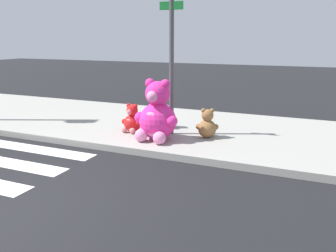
{
  "coord_description": "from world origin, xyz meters",
  "views": [
    {
      "loc": [
        4.15,
        -3.13,
        2.39
      ],
      "look_at": [
        1.26,
        3.6,
        0.55
      ],
      "focal_mm": 37.29,
      "sensor_mm": 36.0,
      "label": 1
    }
  ],
  "objects_px": {
    "plush_pink_large": "(157,116)",
    "plush_brown": "(207,126)",
    "plush_red": "(132,121)",
    "sign_pole": "(172,63)",
    "plush_lavender": "(168,119)"
  },
  "relations": [
    {
      "from": "sign_pole",
      "to": "plush_brown",
      "type": "height_order",
      "value": "sign_pole"
    },
    {
      "from": "plush_pink_large",
      "to": "plush_lavender",
      "type": "xyz_separation_m",
      "value": [
        -0.2,
        1.13,
        -0.32
      ]
    },
    {
      "from": "plush_pink_large",
      "to": "plush_red",
      "type": "distance_m",
      "value": 0.96
    },
    {
      "from": "plush_pink_large",
      "to": "plush_brown",
      "type": "relative_size",
      "value": 1.99
    },
    {
      "from": "sign_pole",
      "to": "plush_brown",
      "type": "distance_m",
      "value": 1.67
    },
    {
      "from": "plush_brown",
      "to": "plush_lavender",
      "type": "xyz_separation_m",
      "value": [
        -1.19,
        0.49,
        -0.04
      ]
    },
    {
      "from": "plush_brown",
      "to": "plush_pink_large",
      "type": "bearing_deg",
      "value": -147.52
    },
    {
      "from": "plush_red",
      "to": "plush_brown",
      "type": "bearing_deg",
      "value": 8.19
    },
    {
      "from": "plush_pink_large",
      "to": "plush_brown",
      "type": "distance_m",
      "value": 1.21
    },
    {
      "from": "sign_pole",
      "to": "plush_red",
      "type": "xyz_separation_m",
      "value": [
        -0.96,
        -0.22,
        -1.42
      ]
    },
    {
      "from": "sign_pole",
      "to": "plush_pink_large",
      "type": "bearing_deg",
      "value": -100.35
    },
    {
      "from": "plush_pink_large",
      "to": "plush_brown",
      "type": "bearing_deg",
      "value": 32.48
    },
    {
      "from": "sign_pole",
      "to": "plush_red",
      "type": "relative_size",
      "value": 4.55
    },
    {
      "from": "sign_pole",
      "to": "plush_pink_large",
      "type": "distance_m",
      "value": 1.29
    },
    {
      "from": "plush_brown",
      "to": "plush_red",
      "type": "bearing_deg",
      "value": -171.81
    }
  ]
}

